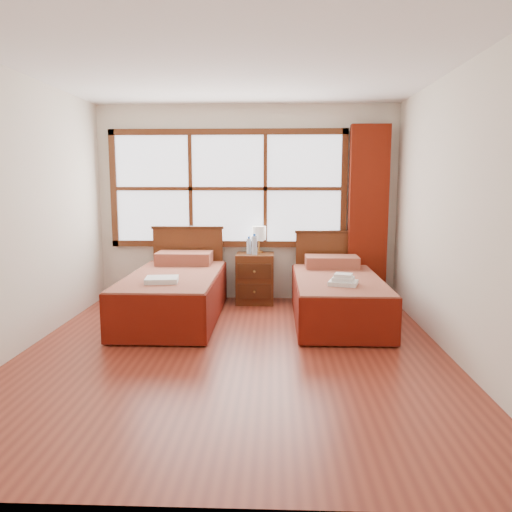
{
  "coord_description": "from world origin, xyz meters",
  "views": [
    {
      "loc": [
        0.39,
        -4.49,
        1.59
      ],
      "look_at": [
        0.18,
        0.7,
        0.82
      ],
      "focal_mm": 35.0,
      "sensor_mm": 36.0,
      "label": 1
    }
  ],
  "objects": [
    {
      "name": "floor",
      "position": [
        0.0,
        0.0,
        0.0
      ],
      "size": [
        4.5,
        4.5,
        0.0
      ],
      "primitive_type": "plane",
      "color": "maroon",
      "rests_on": "ground"
    },
    {
      "name": "ceiling",
      "position": [
        0.0,
        0.0,
        2.6
      ],
      "size": [
        4.5,
        4.5,
        0.0
      ],
      "primitive_type": "plane",
      "rotation": [
        3.14,
        0.0,
        0.0
      ],
      "color": "white",
      "rests_on": "wall_back"
    },
    {
      "name": "wall_back",
      "position": [
        0.0,
        2.25,
        1.3
      ],
      "size": [
        4.0,
        0.0,
        4.0
      ],
      "primitive_type": "plane",
      "rotation": [
        1.57,
        0.0,
        0.0
      ],
      "color": "silver",
      "rests_on": "floor"
    },
    {
      "name": "wall_left",
      "position": [
        -2.0,
        0.0,
        1.3
      ],
      "size": [
        0.0,
        4.5,
        4.5
      ],
      "primitive_type": "plane",
      "rotation": [
        1.57,
        0.0,
        1.57
      ],
      "color": "silver",
      "rests_on": "floor"
    },
    {
      "name": "wall_right",
      "position": [
        2.0,
        0.0,
        1.3
      ],
      "size": [
        0.0,
        4.5,
        4.5
      ],
      "primitive_type": "plane",
      "rotation": [
        1.57,
        0.0,
        -1.57
      ],
      "color": "silver",
      "rests_on": "floor"
    },
    {
      "name": "window",
      "position": [
        -0.25,
        2.21,
        1.5
      ],
      "size": [
        3.16,
        0.06,
        1.56
      ],
      "color": "white",
      "rests_on": "wall_back"
    },
    {
      "name": "curtain",
      "position": [
        1.6,
        2.11,
        1.17
      ],
      "size": [
        0.5,
        0.16,
        2.3
      ],
      "primitive_type": "cube",
      "color": "maroon",
      "rests_on": "wall_back"
    },
    {
      "name": "bed_left",
      "position": [
        -0.79,
        1.2,
        0.31
      ],
      "size": [
        1.04,
        2.06,
        1.0
      ],
      "color": "#3B1D0C",
      "rests_on": "floor"
    },
    {
      "name": "bed_right",
      "position": [
        1.11,
        1.2,
        0.29
      ],
      "size": [
        0.98,
        2.0,
        0.95
      ],
      "color": "#3B1D0C",
      "rests_on": "floor"
    },
    {
      "name": "nightstand",
      "position": [
        0.12,
        1.99,
        0.33
      ],
      "size": [
        0.49,
        0.48,
        0.65
      ],
      "color": "#552912",
      "rests_on": "floor"
    },
    {
      "name": "towels_left",
      "position": [
        -0.82,
        0.66,
        0.56
      ],
      "size": [
        0.38,
        0.34,
        0.05
      ],
      "rotation": [
        0.0,
        0.0,
        0.13
      ],
      "color": "white",
      "rests_on": "bed_left"
    },
    {
      "name": "towels_right",
      "position": [
        1.11,
        0.73,
        0.56
      ],
      "size": [
        0.35,
        0.33,
        0.12
      ],
      "rotation": [
        0.0,
        0.0,
        -0.29
      ],
      "color": "white",
      "rests_on": "bed_right"
    },
    {
      "name": "lamp",
      "position": [
        0.17,
        2.12,
        0.91
      ],
      "size": [
        0.18,
        0.18,
        0.35
      ],
      "color": "#C5893F",
      "rests_on": "nightstand"
    },
    {
      "name": "bottle_near",
      "position": [
        0.04,
        1.98,
        0.76
      ],
      "size": [
        0.06,
        0.06,
        0.23
      ],
      "color": "silver",
      "rests_on": "nightstand"
    },
    {
      "name": "bottle_far",
      "position": [
        0.12,
        1.92,
        0.78
      ],
      "size": [
        0.07,
        0.07,
        0.27
      ],
      "color": "silver",
      "rests_on": "nightstand"
    }
  ]
}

